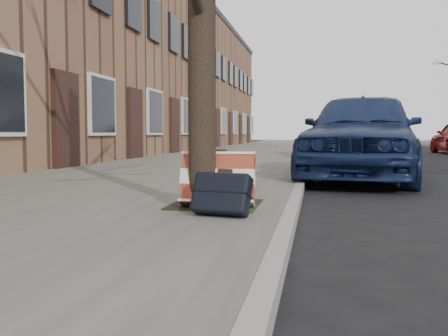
% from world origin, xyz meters
% --- Properties ---
extents(near_sidewalk, '(5.00, 70.00, 0.12)m').
position_xyz_m(near_sidewalk, '(-3.70, 15.00, 0.06)').
color(near_sidewalk, slate).
rests_on(near_sidewalk, ground).
extents(house_near, '(6.80, 40.00, 7.00)m').
position_xyz_m(house_near, '(-9.60, 16.00, 3.50)').
color(house_near, brown).
rests_on(house_near, ground).
extents(dirt_patch, '(0.85, 0.85, 0.02)m').
position_xyz_m(dirt_patch, '(-2.00, 1.20, 0.13)').
color(dirt_patch, black).
rests_on(dirt_patch, near_sidewalk).
extents(suitcase_red, '(0.71, 0.41, 0.53)m').
position_xyz_m(suitcase_red, '(-1.94, 1.03, 0.38)').
color(suitcase_red, maroon).
rests_on(suitcase_red, near_sidewalk).
extents(suitcase_navy, '(0.55, 0.39, 0.39)m').
position_xyz_m(suitcase_navy, '(-1.82, 0.57, 0.32)').
color(suitcase_navy, black).
rests_on(suitcase_navy, near_sidewalk).
extents(car_near_front, '(2.61, 4.91, 1.59)m').
position_xyz_m(car_near_front, '(-0.21, 5.55, 0.80)').
color(car_near_front, '#16254E').
rests_on(car_near_front, ground).
extents(car_near_mid, '(2.07, 4.93, 1.58)m').
position_xyz_m(car_near_mid, '(-0.04, 12.32, 0.79)').
color(car_near_mid, '#AAACB1').
rests_on(car_near_mid, ground).
extents(car_near_back, '(2.95, 4.92, 1.28)m').
position_xyz_m(car_near_back, '(0.02, 23.38, 0.64)').
color(car_near_back, '#38383E').
rests_on(car_near_back, ground).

